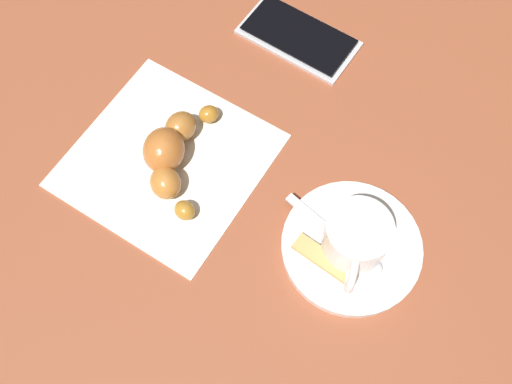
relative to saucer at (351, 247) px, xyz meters
The scene contains 8 objects.
ground_plane 0.11m from the saucer, 16.61° to the left, with size 1.80×1.80×0.00m, color brown.
saucer is the anchor object (origin of this frame).
espresso_cup 0.03m from the saucer, 120.27° to the left, with size 0.06×0.09×0.05m.
teaspoon 0.01m from the saucer, 85.85° to the left, with size 0.12×0.02×0.01m.
sugar_packet 0.03m from the saucer, 72.33° to the left, with size 0.07×0.02×0.01m, color tan.
napkin 0.21m from the saucer, 13.77° to the left, with size 0.19×0.19×0.00m, color silver.
croissant 0.21m from the saucer, 13.49° to the left, with size 0.10×0.13×0.04m.
cell_phone 0.27m from the saucer, 39.00° to the right, with size 0.15×0.09×0.01m.
Camera 1 is at (-0.15, 0.17, 0.54)m, focal length 39.64 mm.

